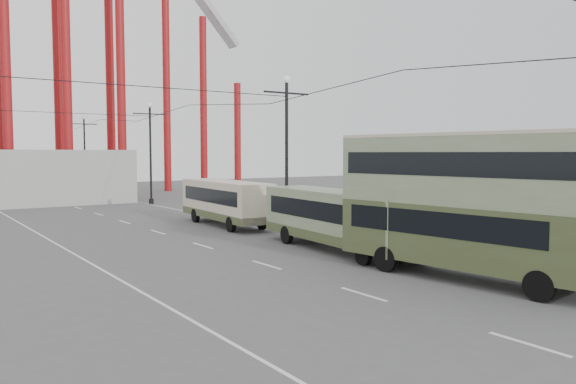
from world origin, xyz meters
TOP-DOWN VIEW (x-y plane):
  - ground at (0.00, 0.00)m, footprint 160.00×160.00m
  - road_markings at (-0.86, 19.70)m, footprint 12.52×120.00m
  - lamp_post_mid at (5.60, 18.00)m, footprint 3.20×0.44m
  - lamp_post_far at (5.60, 40.00)m, footprint 3.20×0.44m
  - lamp_post_distant at (5.60, 62.00)m, footprint 3.20×0.44m
  - fairground_shed at (-6.00, 47.00)m, footprint 22.00×10.00m
  - double_decker_bus at (3.71, 3.48)m, footprint 3.80×10.43m
  - single_decker_green at (3.70, 10.97)m, footprint 3.25×10.43m
  - single_decker_cream at (3.84, 22.44)m, footprint 2.96×9.47m
  - pedestrian at (2.83, 8.32)m, footprint 0.79×0.59m

SIDE VIEW (x-z plane):
  - ground at x=0.00m, z-range 0.00..0.00m
  - road_markings at x=-0.86m, z-range 0.00..0.01m
  - pedestrian at x=2.83m, z-range 0.00..1.94m
  - single_decker_cream at x=3.84m, z-range 0.18..3.09m
  - single_decker_green at x=3.70m, z-range 0.19..3.09m
  - fairground_shed at x=-6.00m, z-range 0.00..5.00m
  - double_decker_bus at x=3.71m, z-range 0.33..5.80m
  - lamp_post_mid at x=5.60m, z-range 0.02..9.34m
  - lamp_post_far at x=5.60m, z-range 0.02..9.34m
  - lamp_post_distant at x=5.60m, z-range 0.02..9.34m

